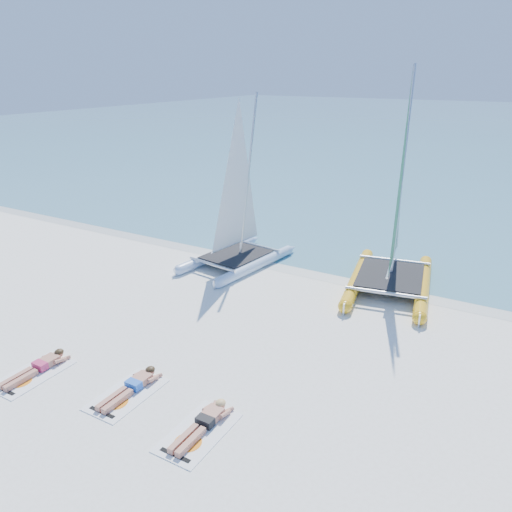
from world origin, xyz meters
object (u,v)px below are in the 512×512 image
(sunbather_a, at_px, (39,367))
(sunbather_c, at_px, (204,423))
(towel_a, at_px, (33,374))
(sunbather_b, at_px, (132,386))
(catamaran_blue, at_px, (237,215))
(towel_b, at_px, (127,394))
(towel_c, at_px, (199,432))
(catamaran_yellow, at_px, (397,217))

(sunbather_a, height_order, sunbather_c, same)
(sunbather_c, bearing_deg, towel_a, -173.50)
(sunbather_b, bearing_deg, catamaran_blue, 105.10)
(towel_a, relative_size, towel_b, 1.00)
(sunbather_a, relative_size, towel_b, 0.93)
(towel_a, bearing_deg, sunbather_a, 90.00)
(towel_b, relative_size, towel_c, 1.00)
(catamaran_blue, xyz_separation_m, sunbather_a, (-0.38, -8.57, -1.79))
(sunbather_a, distance_m, towel_b, 2.57)
(catamaran_blue, height_order, sunbather_b, catamaran_blue)
(sunbather_a, bearing_deg, catamaran_blue, 87.49)
(towel_a, distance_m, towel_c, 4.72)
(sunbather_a, distance_m, sunbather_b, 2.60)
(catamaran_blue, bearing_deg, catamaran_yellow, 20.21)
(sunbather_b, bearing_deg, catamaran_yellow, 70.01)
(catamaran_yellow, xyz_separation_m, sunbather_c, (-1.19, -9.44, -2.20))
(towel_b, bearing_deg, towel_a, -167.62)
(towel_a, xyz_separation_m, sunbather_c, (4.70, 0.54, 0.11))
(towel_c, bearing_deg, catamaran_yellow, 82.95)
(catamaran_blue, relative_size, towel_c, 3.46)
(catamaran_blue, distance_m, towel_c, 9.66)
(towel_a, distance_m, towel_b, 2.60)
(sunbather_a, xyz_separation_m, sunbather_b, (2.54, 0.56, 0.00))
(towel_b, xyz_separation_m, towel_c, (2.17, -0.21, 0.00))
(towel_a, relative_size, sunbather_c, 1.07)
(catamaran_yellow, xyz_separation_m, towel_b, (-3.36, -9.42, -2.31))
(catamaran_yellow, distance_m, towel_a, 11.81)
(towel_b, height_order, sunbather_b, sunbather_b)
(catamaran_yellow, height_order, towel_c, catamaran_yellow)
(catamaran_blue, bearing_deg, sunbather_a, -84.65)
(catamaran_yellow, relative_size, sunbather_b, 4.26)
(towel_b, bearing_deg, catamaran_blue, 104.77)
(catamaran_blue, relative_size, catamaran_yellow, 0.87)
(sunbather_a, xyz_separation_m, sunbather_c, (4.70, 0.34, 0.00))
(towel_c, bearing_deg, sunbather_a, -178.15)
(catamaran_yellow, bearing_deg, sunbather_a, -131.47)
(catamaran_blue, relative_size, towel_b, 3.46)
(catamaran_blue, distance_m, sunbather_b, 8.49)
(sunbather_b, bearing_deg, towel_c, -10.60)
(sunbather_a, bearing_deg, sunbather_c, 4.18)
(towel_c, height_order, sunbather_c, sunbather_c)
(towel_a, height_order, sunbather_b, sunbather_b)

